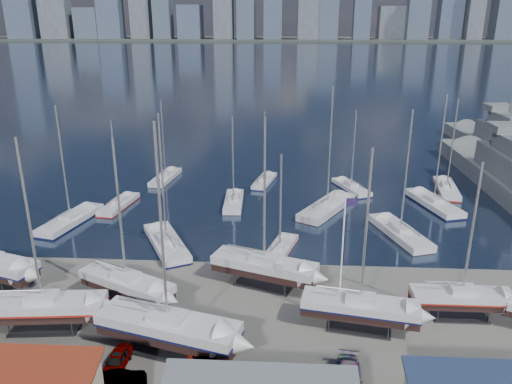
{
  "coord_description": "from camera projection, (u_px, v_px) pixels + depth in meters",
  "views": [
    {
      "loc": [
        1.27,
        -49.18,
        25.61
      ],
      "look_at": [
        -2.12,
        8.0,
        5.53
      ],
      "focal_mm": 35.0,
      "sensor_mm": 36.0,
      "label": 1
    }
  ],
  "objects": [
    {
      "name": "car_b",
      "position": [
        120.0,
        381.0,
        36.23
      ],
      "size": [
        4.1,
        2.38,
        1.28
      ],
      "primitive_type": "imported",
      "rotation": [
        0.0,
        0.0,
        1.85
      ],
      "color": "gray",
      "rests_on": "ground"
    },
    {
      "name": "sailboat_moored_11",
      "position": [
        446.0,
        190.0,
        77.48
      ],
      "size": [
        4.19,
        10.39,
        15.09
      ],
      "rotation": [
        0.0,
        0.0,
        1.43
      ],
      "color": "black",
      "rests_on": "water"
    },
    {
      "name": "sailboat_moored_2",
      "position": [
        166.0,
        178.0,
        83.06
      ],
      "size": [
        3.75,
        9.43,
        13.84
      ],
      "rotation": [
        0.0,
        0.0,
        1.44
      ],
      "color": "black",
      "rests_on": "water"
    },
    {
      "name": "ground",
      "position": [
        268.0,
        315.0,
        45.46
      ],
      "size": [
        1400.0,
        1400.0,
        0.0
      ],
      "primitive_type": "plane",
      "color": "#605E59",
      "rests_on": "ground"
    },
    {
      "name": "sailboat_moored_6",
      "position": [
        280.0,
        250.0,
        57.31
      ],
      "size": [
        4.54,
        8.51,
        12.25
      ],
      "rotation": [
        0.0,
        0.0,
        1.28
      ],
      "color": "black",
      "rests_on": "water"
    },
    {
      "name": "flagpole",
      "position": [
        343.0,
        250.0,
        42.75
      ],
      "size": [
        1.04,
        0.12,
        11.76
      ],
      "color": "white",
      "rests_on": "ground"
    },
    {
      "name": "sailboat_moored_8",
      "position": [
        351.0,
        188.0,
        78.23
      ],
      "size": [
        5.67,
        9.03,
        13.1
      ],
      "rotation": [
        0.0,
        0.0,
        1.97
      ],
      "color": "black",
      "rests_on": "water"
    },
    {
      "name": "far_shore",
      "position": [
        286.0,
        40.0,
        582.06
      ],
      "size": [
        1400.0,
        80.0,
        2.2
      ],
      "primitive_type": "cube",
      "color": "#2D332D",
      "rests_on": "ground"
    },
    {
      "name": "sailboat_cradle_6",
      "position": [
        462.0,
        298.0,
        44.45
      ],
      "size": [
        8.95,
        2.52,
        14.58
      ],
      "rotation": [
        0.0,
        0.0,
        -0.0
      ],
      "color": "#2D2D33",
      "rests_on": "ground"
    },
    {
      "name": "sailboat_cradle_5",
      "position": [
        360.0,
        308.0,
        42.79
      ],
      "size": [
        10.36,
        4.58,
        16.18
      ],
      "rotation": [
        0.0,
        0.0,
        -0.18
      ],
      "color": "#2D2D33",
      "rests_on": "ground"
    },
    {
      "name": "sailboat_moored_5",
      "position": [
        264.0,
        182.0,
        81.3
      ],
      "size": [
        4.05,
        8.58,
        12.38
      ],
      "rotation": [
        0.0,
        0.0,
        1.35
      ],
      "color": "black",
      "rests_on": "water"
    },
    {
      "name": "sailboat_cradle_4",
      "position": [
        264.0,
        266.0,
        49.76
      ],
      "size": [
        10.95,
        6.32,
        17.16
      ],
      "rotation": [
        0.0,
        0.0,
        -0.34
      ],
      "color": "#2D2D33",
      "rests_on": "ground"
    },
    {
      "name": "water",
      "position": [
        285.0,
        58.0,
        337.54
      ],
      "size": [
        1400.0,
        600.0,
        0.4
      ],
      "primitive_type": "cube",
      "color": "#162434",
      "rests_on": "ground"
    },
    {
      "name": "sailboat_cradle_1",
      "position": [
        43.0,
        307.0,
        42.78
      ],
      "size": [
        10.84,
        4.01,
        17.04
      ],
      "rotation": [
        0.0,
        0.0,
        0.1
      ],
      "color": "#2D2D33",
      "rests_on": "ground"
    },
    {
      "name": "car_c",
      "position": [
        210.0,
        374.0,
        36.73
      ],
      "size": [
        4.55,
        6.29,
        1.59
      ],
      "primitive_type": "imported",
      "rotation": [
        0.0,
        0.0,
        0.37
      ],
      "color": "gray",
      "rests_on": "ground"
    },
    {
      "name": "sailboat_moored_7",
      "position": [
        327.0,
        209.0,
        69.71
      ],
      "size": [
        8.93,
        12.07,
        18.13
      ],
      "rotation": [
        0.0,
        0.0,
        1.05
      ],
      "color": "black",
      "rests_on": "water"
    },
    {
      "name": "sailboat_cradle_2",
      "position": [
        127.0,
        284.0,
        46.64
      ],
      "size": [
        9.99,
        6.94,
        16.03
      ],
      "rotation": [
        0.0,
        0.0,
        -0.48
      ],
      "color": "#2D2D33",
      "rests_on": "ground"
    },
    {
      "name": "sailboat_moored_9",
      "position": [
        400.0,
        234.0,
        61.6
      ],
      "size": [
        6.38,
        11.34,
        16.51
      ],
      "rotation": [
        0.0,
        0.0,
        1.89
      ],
      "color": "black",
      "rests_on": "water"
    },
    {
      "name": "sailboat_cradle_3",
      "position": [
        168.0,
        327.0,
        39.79
      ],
      "size": [
        12.28,
        6.47,
        18.89
      ],
      "rotation": [
        0.0,
        0.0,
        -0.28
      ],
      "color": "#2D2D33",
      "rests_on": "ground"
    },
    {
      "name": "skyline",
      "position": [
        279.0,
        5.0,
        564.05
      ],
      "size": [
        639.14,
        43.8,
        107.69
      ],
      "color": "#475166",
      "rests_on": "far_shore"
    },
    {
      "name": "naval_ship_west",
      "position": [
        504.0,
        149.0,
        96.31
      ],
      "size": [
        10.53,
        44.22,
        17.94
      ],
      "rotation": [
        0.0,
        0.0,
        1.65
      ],
      "color": "slate",
      "rests_on": "water"
    },
    {
      "name": "sailboat_moored_4",
      "position": [
        234.0,
        202.0,
        72.11
      ],
      "size": [
        2.85,
        9.01,
        13.47
      ],
      "rotation": [
        0.0,
        0.0,
        1.61
      ],
      "color": "black",
      "rests_on": "water"
    },
    {
      "name": "sailboat_moored_3",
      "position": [
        167.0,
        245.0,
        58.68
      ],
      "size": [
        7.82,
        11.34,
        16.64
      ],
      "rotation": [
        0.0,
        0.0,
        2.04
      ],
      "color": "black",
      "rests_on": "water"
    },
    {
      "name": "car_a",
      "position": [
        117.0,
        361.0,
        38.38
      ],
      "size": [
        1.71,
        3.84,
        1.28
      ],
      "primitive_type": "imported",
      "rotation": [
        0.0,
        0.0,
        -0.05
      ],
      "color": "gray",
      "rests_on": "ground"
    },
    {
      "name": "sailboat_moored_0",
      "position": [
        71.0,
        221.0,
        65.42
      ],
      "size": [
        5.57,
        11.32,
        16.31
      ],
      "rotation": [
        0.0,
        0.0,
        1.33
      ],
      "color": "black",
      "rests_on": "water"
    },
    {
      "name": "sailboat_moored_10",
      "position": [
        433.0,
        205.0,
        71.3
      ],
      "size": [
        6.25,
        11.66,
        16.79
      ],
      "rotation": [
        0.0,
        0.0,
        1.86
      ],
      "color": "black",
      "rests_on": "water"
    },
    {
      "name": "car_d",
      "position": [
        348.0,
        379.0,
        36.36
      ],
      "size": [
        2.5,
        5.11,
        1.43
      ],
      "primitive_type": "imported",
      "rotation": [
        0.0,
        0.0,
        -0.1
      ],
      "color": "gray",
      "rests_on": "ground"
    },
    {
      "name": "sailboat_moored_1",
      "position": [
        119.0,
        205.0,
        71.08
      ],
      "size": [
        3.82,
        9.06,
        13.13
      ],
      "rotation": [
        0.0,
        0.0,
        1.41
      ],
      "color": "black",
      "rests_on": "water"
    }
  ]
}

